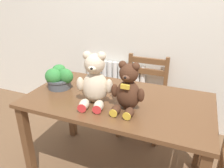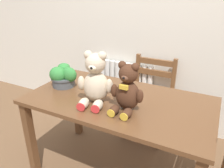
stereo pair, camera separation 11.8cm
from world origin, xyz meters
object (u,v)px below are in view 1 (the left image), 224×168
teddy_bear_right (128,90)px  potted_plant (59,78)px  teddy_bear_left (95,82)px  wooden_chair_behind (144,95)px

teddy_bear_right → potted_plant: (-0.63, 0.11, -0.06)m
teddy_bear_left → potted_plant: teddy_bear_left is taller
wooden_chair_behind → potted_plant: bearing=52.8°
teddy_bear_left → potted_plant: bearing=-28.0°
wooden_chair_behind → teddy_bear_right: 0.94m
teddy_bear_left → wooden_chair_behind: bearing=-112.8°
teddy_bear_left → potted_plant: (-0.38, 0.11, -0.07)m
wooden_chair_behind → teddy_bear_left: 0.96m
potted_plant → wooden_chair_behind: bearing=52.8°
teddy_bear_left → teddy_bear_right: size_ratio=1.12×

